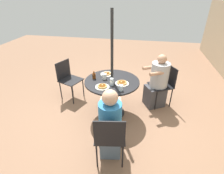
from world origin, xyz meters
name	(u,v)px	position (x,y,z in m)	size (l,w,h in m)	color
ground_plane	(112,113)	(0.00, 0.00, 0.00)	(12.00, 12.00, 0.00)	#8C664C
patio_table	(112,87)	(0.00, 0.00, 0.62)	(1.05, 1.05, 0.77)	black
umbrella_pole	(112,68)	(0.00, 0.00, 1.02)	(0.05, 0.05, 2.05)	black
patio_chair_north	(68,77)	(-0.43, -1.11, 0.53)	(0.56, 0.56, 0.89)	black
patio_chair_east	(110,136)	(1.18, 0.19, 0.53)	(0.50, 0.50, 0.89)	black
diner_east	(110,126)	(1.01, 0.16, 0.55)	(0.52, 0.39, 1.18)	slate
patio_chair_south	(164,83)	(-0.57, 1.05, 0.53)	(0.59, 0.59, 0.89)	black
diner_south	(157,84)	(-0.49, 0.90, 0.53)	(0.54, 0.58, 1.18)	#3D3D42
pancake_plate_a	(107,74)	(-0.26, -0.16, 0.78)	(0.26, 0.26, 0.04)	silver
pancake_plate_b	(122,83)	(0.09, 0.20, 0.78)	(0.26, 0.26, 0.05)	silver
pancake_plate_c	(102,86)	(0.28, -0.13, 0.78)	(0.26, 0.26, 0.05)	silver
syrup_bottle	(94,76)	(-0.03, -0.36, 0.83)	(0.09, 0.07, 0.15)	#602D0F
coffee_cup	(104,76)	(-0.05, -0.16, 0.82)	(0.09, 0.09, 0.11)	white
drinking_glass_a	(121,88)	(0.33, 0.22, 0.82)	(0.08, 0.08, 0.10)	silver
drinking_glass_b	(112,82)	(0.16, 0.03, 0.83)	(0.07, 0.07, 0.13)	silver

